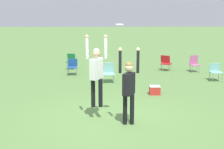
{
  "coord_description": "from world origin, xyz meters",
  "views": [
    {
      "loc": [
        -0.22,
        -8.72,
        3.04
      ],
      "look_at": [
        0.04,
        0.03,
        1.3
      ],
      "focal_mm": 50.0,
      "sensor_mm": 36.0,
      "label": 1
    }
  ],
  "objects": [
    {
      "name": "person_defending",
      "position": [
        0.48,
        -0.51,
        1.13
      ],
      "size": [
        0.58,
        0.47,
        2.13
      ],
      "rotation": [
        0.0,
        0.0,
        -2.07
      ],
      "color": "black",
      "rests_on": "ground_plane"
    },
    {
      "name": "camping_chair_5",
      "position": [
        -1.96,
        8.18,
        0.5
      ],
      "size": [
        0.57,
        0.61,
        0.84
      ],
      "rotation": [
        0.0,
        0.0,
        2.83
      ],
      "color": "gray",
      "rests_on": "ground_plane"
    },
    {
      "name": "frisbee",
      "position": [
        0.23,
        -0.17,
        2.73
      ],
      "size": [
        0.23,
        0.23,
        0.04
      ],
      "color": "white"
    },
    {
      "name": "person_jumping",
      "position": [
        -0.4,
        -0.03,
        1.46
      ],
      "size": [
        0.63,
        0.51,
        2.08
      ],
      "rotation": [
        0.0,
        0.0,
        1.07
      ],
      "color": "black",
      "rests_on": "ground_plane"
    },
    {
      "name": "camping_chair_4",
      "position": [
        3.15,
        7.67,
        0.45
      ],
      "size": [
        0.69,
        0.75,
        0.78
      ],
      "rotation": [
        0.0,
        0.0,
        2.61
      ],
      "color": "gray",
      "rests_on": "ground_plane"
    },
    {
      "name": "camping_chair_0",
      "position": [
        -1.73,
        6.56,
        0.47
      ],
      "size": [
        0.54,
        0.57,
        0.79
      ],
      "rotation": [
        0.0,
        0.0,
        3.27
      ],
      "color": "gray",
      "rests_on": "ground_plane"
    },
    {
      "name": "camping_chair_2",
      "position": [
        4.87,
        4.99,
        0.47
      ],
      "size": [
        0.54,
        0.57,
        0.79
      ],
      "rotation": [
        0.0,
        0.0,
        3.05
      ],
      "color": "gray",
      "rests_on": "ground_plane"
    },
    {
      "name": "cooler_box",
      "position": [
        1.73,
        2.66,
        0.16
      ],
      "size": [
        0.4,
        0.35,
        0.33
      ],
      "color": "red",
      "rests_on": "ground_plane"
    },
    {
      "name": "ground_plane",
      "position": [
        0.0,
        0.0,
        0.0
      ],
      "size": [
        120.0,
        120.0,
        0.0
      ],
      "primitive_type": "plane",
      "color": "#608C47"
    },
    {
      "name": "camping_chair_1",
      "position": [
        4.55,
        7.21,
        0.49
      ],
      "size": [
        0.5,
        0.55,
        0.86
      ],
      "rotation": [
        0.0,
        0.0,
        3.3
      ],
      "color": "gray",
      "rests_on": "ground_plane"
    },
    {
      "name": "camping_chair_3",
      "position": [
        0.02,
        4.87,
        0.49
      ],
      "size": [
        0.6,
        0.64,
        0.86
      ],
      "rotation": [
        0.0,
        0.0,
        3.25
      ],
      "color": "gray",
      "rests_on": "ground_plane"
    }
  ]
}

